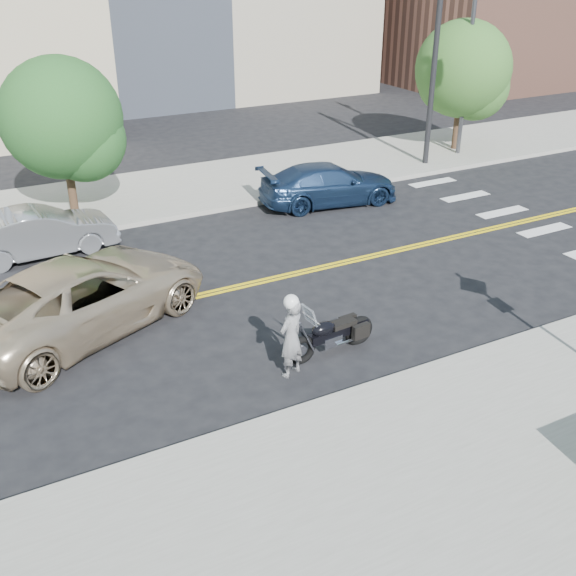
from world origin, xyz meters
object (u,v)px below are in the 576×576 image
at_px(motorcycle, 332,326).
at_px(motorcyclist, 291,336).
at_px(parked_car_blue, 329,184).
at_px(parked_car_silver, 40,232).
at_px(suv, 83,295).

bearing_deg(motorcycle, motorcyclist, -168.52).
xyz_separation_m(motorcyclist, parked_car_blue, (5.68, 8.04, -0.20)).
bearing_deg(parked_car_blue, parked_car_silver, 97.43).
relative_size(parked_car_silver, parked_car_blue, 0.87).
xyz_separation_m(motorcyclist, suv, (-3.02, 3.62, -0.07)).
bearing_deg(parked_car_blue, motorcyclist, 152.57).
xyz_separation_m(motorcycle, parked_car_blue, (4.58, 7.72, 0.05)).
xyz_separation_m(motorcycle, suv, (-4.12, 3.30, 0.18)).
distance_m(motorcyclist, parked_car_silver, 8.69).
relative_size(motorcyclist, motorcycle, 0.87).
distance_m(motorcyclist, motorcycle, 1.17).
height_order(suv, parked_car_blue, suv).
height_order(motorcyclist, suv, motorcyclist).
xyz_separation_m(suv, parked_car_blue, (8.70, 4.41, -0.13)).
xyz_separation_m(motorcyclist, parked_car_silver, (-3.16, 8.10, -0.21)).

